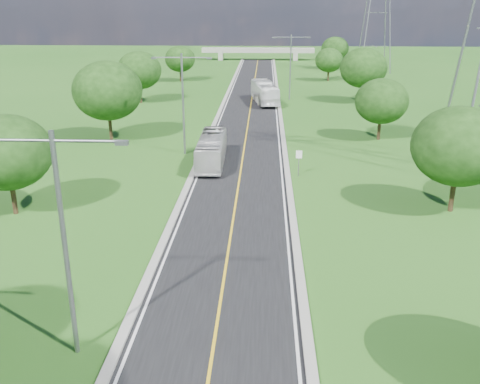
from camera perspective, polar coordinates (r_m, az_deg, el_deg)
The scene contains 21 objects.
ground at distance 69.18m, azimuth 0.87°, elevation 7.36°, with size 260.00×260.00×0.00m, color #235518.
road at distance 75.05m, azimuth 1.02°, elevation 8.34°, with size 8.00×150.00×0.06m, color black.
curb_left at distance 75.27m, azimuth -2.25°, elevation 8.43°, with size 0.50×150.00×0.22m, color gray.
curb_right at distance 75.03m, azimuth 4.30°, elevation 8.35°, with size 0.50×150.00×0.22m, color gray.
speed_limit_sign at distance 47.49m, azimuth 6.30°, elevation 3.54°, with size 0.55×0.09×2.40m.
overpass at distance 148.11m, azimuth 1.92°, elevation 14.81°, with size 30.00×3.00×3.20m.
streetlight_near_left at distance 22.91m, azimuth -18.39°, elevation -3.69°, with size 5.90×0.25×10.00m.
streetlight_mid_left at distance 53.92m, azimuth -6.12°, elevation 10.20°, with size 5.90×0.25×10.00m.
streetlight_far_right at distance 86.11m, azimuth 5.41°, elevation 13.69°, with size 5.90×0.25×10.00m.
power_tower_far at distance 124.89m, azimuth 14.49°, elevation 18.69°, with size 9.00×6.40×28.00m.
tree_lb at distance 41.17m, azimuth -23.61°, elevation 3.90°, with size 6.30×6.30×7.33m.
tree_lc at distance 60.76m, azimuth -13.96°, elevation 10.44°, with size 7.56×7.56×8.79m.
tree_ld at distance 84.36m, azimuth -10.70°, elevation 12.65°, with size 6.72×6.72×7.82m.
tree_le at distance 107.39m, azimuth -6.42°, elevation 13.94°, with size 5.88×5.88×6.84m.
tree_rb at distance 41.21m, azimuth 22.34°, elevation 4.54°, with size 6.72×6.72×7.82m.
tree_rc at distance 61.82m, azimuth 14.87°, elevation 9.34°, with size 5.88×5.88×6.84m.
tree_rd at distance 85.41m, azimuth 13.03°, elevation 12.78°, with size 7.14×7.14×8.30m.
tree_re at distance 108.81m, azimuth 9.48°, elevation 13.71°, with size 5.46×5.46×6.35m.
tree_rf at distance 128.96m, azimuth 10.09°, elevation 14.82°, with size 6.30×6.30×7.33m.
bus_outbound at distance 83.18m, azimuth 2.63°, elevation 10.57°, with size 2.69×11.51×3.21m, color white.
bus_inbound at distance 50.90m, azimuth -3.05°, elevation 4.55°, with size 2.34×9.98×2.78m, color beige.
Camera 1 is at (2.14, -7.59, 14.59)m, focal length 40.00 mm.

